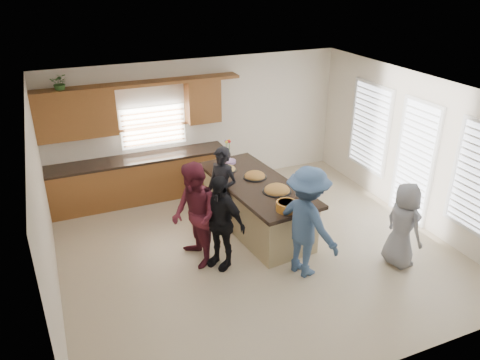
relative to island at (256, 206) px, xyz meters
name	(u,v)px	position (x,y,z in m)	size (l,w,h in m)	color
floor	(256,249)	(-0.32, -0.68, -0.45)	(6.50, 6.50, 0.00)	tan
room_shell	(257,148)	(-0.32, -0.68, 1.45)	(6.52, 6.02, 2.81)	silver
back_cabinetry	(136,159)	(-1.78, 2.05, 0.46)	(4.08, 0.66, 2.46)	brown
right_wall_glazing	(417,154)	(2.90, -0.81, 0.89)	(0.06, 4.00, 2.25)	white
island	(256,206)	(0.00, 0.00, 0.00)	(1.42, 2.80, 0.95)	tan
platter_front	(277,190)	(0.16, -0.49, 0.53)	(0.50, 0.50, 0.20)	black
platter_mid	(255,176)	(0.05, 0.20, 0.53)	(0.44, 0.44, 0.18)	black
platter_back	(227,169)	(-0.30, 0.70, 0.52)	(0.36, 0.36, 0.15)	black
salad_bowl	(287,206)	(0.00, -1.14, 0.58)	(0.34, 0.34, 0.15)	#C07423
clear_cup	(298,194)	(0.41, -0.78, 0.55)	(0.09, 0.09, 0.09)	white
plate_stack	(230,161)	(-0.11, 1.04, 0.52)	(0.24, 0.24, 0.05)	#B588C6
flower_vase	(228,149)	(-0.07, 1.25, 0.72)	(0.14, 0.14, 0.41)	silver
potted_plant	(60,83)	(-3.00, 2.14, 2.13)	(0.32, 0.28, 0.36)	#42772F
woman_left_back	(222,191)	(-0.62, 0.15, 0.38)	(0.60, 0.40, 1.65)	black
woman_left_mid	(195,216)	(-1.39, -0.63, 0.44)	(0.86, 0.67, 1.78)	#581A28
woman_left_front	(220,222)	(-1.04, -0.84, 0.36)	(0.95, 0.39, 1.62)	black
woman_right_back	(307,222)	(0.13, -1.56, 0.47)	(1.19, 0.68, 1.84)	#375279
woman_right_front	(403,225)	(1.70, -1.97, 0.28)	(0.72, 0.47, 1.47)	gray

